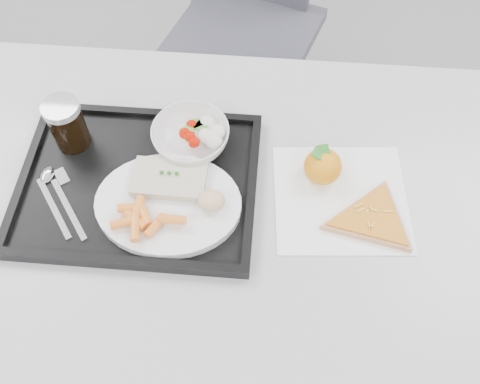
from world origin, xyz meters
TOP-DOWN VIEW (x-y plane):
  - room at (0.00, 0.00)m, footprint 6.04×7.04m
  - table at (0.00, 0.30)m, footprint 1.20×0.80m
  - tray at (-0.18, 0.33)m, footprint 0.45×0.35m
  - dinner_plate at (-0.11, 0.28)m, footprint 0.27×0.27m
  - fish_fillet at (-0.11, 0.33)m, footprint 0.14×0.08m
  - bread_roll at (-0.03, 0.28)m, footprint 0.06×0.05m
  - salad_bowl at (-0.09, 0.43)m, footprint 0.15×0.15m
  - cola_glass at (-0.32, 0.42)m, footprint 0.07×0.07m
  - cutlery at (-0.32, 0.29)m, footprint 0.13×0.16m
  - napkin at (0.21, 0.33)m, footprint 0.27×0.26m
  - tangerine at (0.17, 0.38)m, footprint 0.08×0.08m
  - pizza_slice at (0.26, 0.29)m, footprint 0.24×0.24m
  - carrot_pile at (-0.15, 0.24)m, footprint 0.13×0.09m
  - salad_contents at (-0.06, 0.43)m, footprint 0.09×0.08m

SIDE VIEW (x-z plane):
  - table at x=0.00m, z-range 0.31..1.06m
  - napkin at x=0.21m, z-range 0.75..0.75m
  - tray at x=-0.18m, z-range 0.75..0.77m
  - pizza_slice at x=0.26m, z-range 0.75..0.77m
  - cutlery at x=-0.32m, z-range 0.76..0.77m
  - dinner_plate at x=-0.11m, z-range 0.77..0.78m
  - tangerine at x=0.17m, z-range 0.75..0.82m
  - salad_bowl at x=-0.09m, z-range 0.77..0.81m
  - fish_fillet at x=-0.11m, z-range 0.78..0.80m
  - carrot_pile at x=-0.15m, z-range 0.78..0.81m
  - bread_roll at x=-0.03m, z-range 0.78..0.81m
  - salad_contents at x=-0.06m, z-range 0.79..0.81m
  - cola_glass at x=-0.32m, z-range 0.77..0.88m
  - room at x=0.00m, z-range -0.02..2.82m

